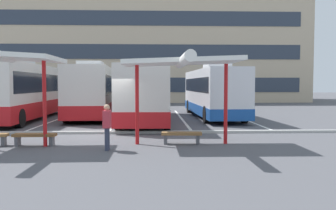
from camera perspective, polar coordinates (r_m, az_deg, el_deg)
ground_plane at (r=16.37m, az=-9.92°, el=-4.65°), size 160.00×160.00×0.00m
terminal_building at (r=50.85m, az=-4.75°, el=9.73°), size 43.34×14.82×18.63m
coach_bus_0 at (r=24.68m, az=-21.58°, el=1.93°), size 2.83×12.59×3.81m
coach_bus_1 at (r=25.09m, az=-11.76°, el=2.03°), size 3.05×10.65×3.70m
coach_bus_2 at (r=22.08m, az=-3.50°, el=1.76°), size 2.85×12.39×3.58m
coach_bus_3 at (r=24.72m, az=7.11°, el=1.94°), size 2.80×11.04×3.57m
lane_stripe_1 at (r=24.38m, az=-16.93°, el=-2.12°), size 0.16×14.00×0.01m
lane_stripe_2 at (r=23.69m, az=-7.54°, el=-2.16°), size 0.16×14.00×0.01m
lane_stripe_3 at (r=23.66m, az=2.14°, el=-2.14°), size 0.16×14.00×0.01m
lane_stripe_4 at (r=24.30m, az=11.58°, el=-2.06°), size 0.16×14.00×0.01m
waiting_shelter_0 at (r=13.87m, az=-24.77°, el=6.73°), size 3.66×4.53×3.43m
bench_1 at (r=14.05m, az=-20.43°, el=-4.76°), size 1.55×0.44×0.45m
waiting_shelter_1 at (r=13.23m, az=2.28°, el=6.62°), size 4.35×4.46×3.26m
bench_2 at (r=13.57m, az=2.18°, el=-4.83°), size 1.54×0.52×0.45m
platform_kerb at (r=16.63m, az=-9.80°, el=-4.32°), size 44.00×0.24×0.12m
waiting_passenger_0 at (r=12.38m, az=-9.66°, el=-3.02°), size 0.25×0.47×1.58m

